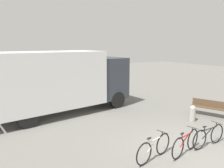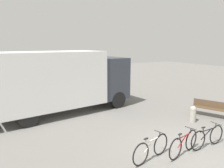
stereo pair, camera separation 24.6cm
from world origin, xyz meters
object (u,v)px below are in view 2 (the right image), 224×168
(delivery_truck, at_px, (63,79))
(bicycle_near, at_px, (151,148))
(park_bench, at_px, (210,108))
(bicycle_middle, at_px, (184,144))
(bollard_near_bench, at_px, (193,113))
(bicycle_far, at_px, (207,137))

(delivery_truck, bearing_deg, bicycle_near, -89.17)
(park_bench, distance_m, bicycle_middle, 4.77)
(bollard_near_bench, bearing_deg, delivery_truck, 134.08)
(bicycle_near, xyz_separation_m, bicycle_far, (2.34, -0.41, 0.00))
(bicycle_middle, height_order, bicycle_far, same)
(delivery_truck, distance_m, bicycle_near, 6.63)
(bicycle_near, bearing_deg, delivery_truck, 85.54)
(bicycle_near, relative_size, bollard_near_bench, 2.17)
(delivery_truck, relative_size, park_bench, 4.15)
(park_bench, height_order, bicycle_middle, bicycle_middle)
(bollard_near_bench, bearing_deg, bicycle_middle, -146.84)
(park_bench, distance_m, bicycle_far, 3.78)
(delivery_truck, distance_m, bicycle_far, 7.60)
(bicycle_middle, distance_m, bicycle_far, 1.17)
(bollard_near_bench, bearing_deg, bicycle_far, -131.33)
(bicycle_near, height_order, bicycle_middle, same)
(park_bench, xyz_separation_m, bicycle_near, (-5.52, -1.62, -0.08))
(bicycle_middle, bearing_deg, bicycle_far, -14.94)
(delivery_truck, bearing_deg, bollard_near_bench, -50.32)
(delivery_truck, relative_size, bollard_near_bench, 9.33)
(bicycle_middle, bearing_deg, bicycle_near, 154.17)
(bollard_near_bench, bearing_deg, bicycle_near, -158.74)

